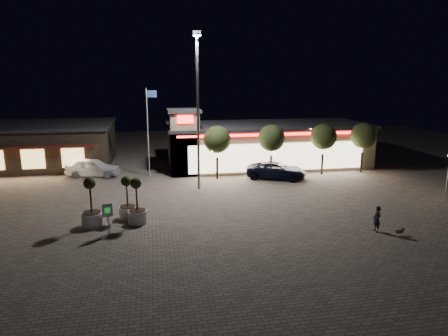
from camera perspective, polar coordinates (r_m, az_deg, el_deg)
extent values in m
plane|color=#6F645A|center=(25.15, -6.05, -8.10)|extent=(90.00, 90.00, 0.00)
cube|color=tan|center=(41.68, 6.09, 3.20)|extent=(20.00, 8.00, 4.00)
cube|color=#262628|center=(41.37, 6.17, 6.13)|extent=(20.40, 8.40, 0.30)
cube|color=beige|center=(37.94, 7.77, 1.57)|extent=(17.00, 0.12, 2.60)
cube|color=red|center=(37.55, 7.88, 4.78)|extent=(19.00, 0.10, 0.18)
cube|color=tan|center=(37.35, -5.66, 3.48)|extent=(2.60, 2.60, 5.80)
cube|color=#262628|center=(36.97, -5.76, 8.14)|extent=(3.00, 3.00, 0.30)
cube|color=red|center=(35.69, -5.57, 6.93)|extent=(1.40, 0.10, 0.70)
cube|color=#382D23|center=(45.74, -25.84, 2.84)|extent=(16.00, 10.00, 4.00)
cube|color=#262628|center=(45.46, -26.10, 5.50)|extent=(16.40, 10.40, 0.30)
cube|color=#591E19|center=(40.52, -27.94, 2.62)|extent=(14.40, 0.80, 0.15)
cube|color=#FACE70|center=(40.61, -25.61, 1.16)|extent=(2.00, 0.12, 1.80)
cube|color=#FACE70|center=(39.81, -20.76, 1.38)|extent=(2.00, 0.12, 1.80)
cylinder|color=gray|center=(31.78, -3.74, 7.49)|extent=(0.20, 0.20, 12.00)
cube|color=gray|center=(31.80, -3.92, 18.69)|extent=(0.60, 0.40, 0.35)
cube|color=white|center=(31.78, -3.91, 18.33)|extent=(0.45, 0.30, 0.08)
cylinder|color=white|center=(36.79, -10.81, 4.90)|extent=(0.10, 0.10, 8.00)
cube|color=navy|center=(36.47, -10.32, 10.38)|extent=(0.90, 0.04, 0.60)
cylinder|color=gray|center=(34.12, 29.34, -1.28)|extent=(0.12, 0.12, 3.20)
cylinder|color=#332319|center=(35.79, -0.98, -0.04)|extent=(0.20, 0.20, 1.92)
sphere|color=#2D3819|center=(35.30, -1.00, 4.10)|extent=(2.42, 2.42, 2.42)
cylinder|color=#332319|center=(36.89, 6.71, 0.27)|extent=(0.20, 0.20, 1.92)
sphere|color=#2D3819|center=(36.41, 6.81, 4.28)|extent=(2.42, 2.42, 2.42)
cylinder|color=#332319|center=(38.61, 13.83, 0.54)|extent=(0.20, 0.20, 1.92)
sphere|color=#2D3819|center=(38.16, 14.04, 4.38)|extent=(2.42, 2.42, 2.42)
cylinder|color=#332319|center=(40.39, 19.03, 0.74)|extent=(0.20, 0.20, 1.92)
sphere|color=#2D3819|center=(39.95, 19.31, 4.41)|extent=(2.42, 2.42, 2.42)
imported|color=black|center=(36.26, 7.51, -0.34)|extent=(5.88, 4.37, 1.49)
imported|color=white|center=(38.72, -18.21, 0.10)|extent=(5.17, 2.89, 1.66)
imported|color=black|center=(25.42, 21.02, -6.82)|extent=(0.42, 0.60, 1.56)
cube|color=#59514C|center=(25.50, 23.78, -8.25)|extent=(0.44, 0.25, 0.22)
sphere|color=#59514C|center=(25.64, 24.17, -7.97)|extent=(0.20, 0.20, 0.20)
cylinder|color=silver|center=(26.83, -13.55, -6.17)|extent=(1.15, 1.15, 0.76)
cylinder|color=black|center=(26.71, -13.60, -5.36)|extent=(0.99, 0.99, 0.06)
cylinder|color=#332319|center=(26.45, -13.70, -3.53)|extent=(0.10, 0.10, 1.72)
sphere|color=#2D3819|center=(26.23, -13.80, -1.83)|extent=(0.67, 0.67, 0.67)
cylinder|color=silver|center=(26.07, -18.29, -6.96)|extent=(1.26, 1.26, 0.84)
cylinder|color=black|center=(25.93, -18.36, -6.05)|extent=(1.09, 1.09, 0.06)
cylinder|color=#332319|center=(25.64, -18.51, -3.98)|extent=(0.10, 0.10, 1.89)
sphere|color=#2D3819|center=(25.40, -18.66, -2.05)|extent=(0.73, 0.73, 0.73)
cylinder|color=silver|center=(25.84, -12.24, -6.82)|extent=(1.19, 1.19, 0.80)
cylinder|color=black|center=(25.70, -12.28, -5.94)|extent=(1.03, 1.03, 0.06)
cylinder|color=#332319|center=(25.42, -12.38, -3.97)|extent=(0.10, 0.10, 1.79)
sphere|color=#2D3819|center=(25.19, -12.48, -2.13)|extent=(0.70, 0.70, 0.70)
cylinder|color=gray|center=(24.50, -16.19, -7.76)|extent=(0.07, 0.07, 1.11)
cube|color=white|center=(24.21, -16.32, -5.81)|extent=(0.59, 0.25, 0.79)
cube|color=green|center=(24.18, -16.33, -5.83)|extent=(0.31, 0.12, 0.32)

